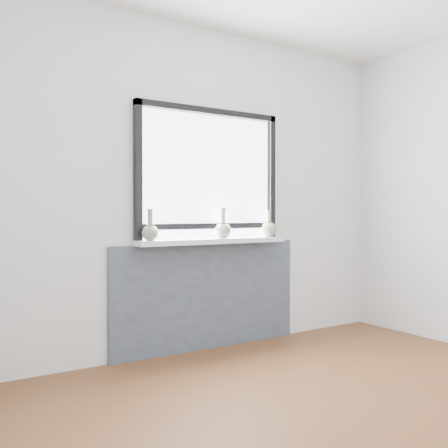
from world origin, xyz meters
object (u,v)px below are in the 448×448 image
windowsill (213,241)px  vase_c (269,228)px  vase_a (150,231)px  vase_b (223,229)px

windowsill → vase_c: size_ratio=5.76×
windowsill → vase_a: (-0.56, -0.02, 0.09)m
vase_a → vase_c: bearing=1.1°
vase_a → vase_b: (0.65, 0.02, 0.01)m
vase_b → vase_c: (0.47, -0.00, -0.00)m
windowsill → vase_a: bearing=-177.5°
vase_c → windowsill: bearing=179.7°
vase_a → vase_b: 0.65m
vase_a → vase_c: 1.12m
vase_a → vase_b: size_ratio=0.94×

